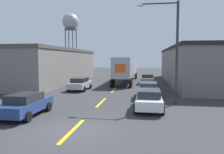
{
  "coord_description": "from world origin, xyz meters",
  "views": [
    {
      "loc": [
        3.7,
        -10.6,
        3.71
      ],
      "look_at": [
        0.25,
        11.73,
        1.81
      ],
      "focal_mm": 35.0,
      "sensor_mm": 36.0,
      "label": 1
    }
  ],
  "objects_px": {
    "parked_car_right_near": "(149,99)",
    "parked_car_left_near": "(26,104)",
    "water_tower": "(71,23)",
    "street_lamp": "(172,45)",
    "parked_car_right_mid": "(148,90)",
    "parked_car_left_far": "(80,84)",
    "semi_truck": "(126,67)",
    "parked_car_right_far": "(147,79)"
  },
  "relations": [
    {
      "from": "semi_truck",
      "to": "parked_car_right_far",
      "type": "xyz_separation_m",
      "value": [
        3.27,
        -2.2,
        -1.61
      ]
    },
    {
      "from": "parked_car_left_far",
      "to": "street_lamp",
      "type": "distance_m",
      "value": 12.47
    },
    {
      "from": "semi_truck",
      "to": "parked_car_right_near",
      "type": "xyz_separation_m",
      "value": [
        3.27,
        -18.57,
        -1.61
      ]
    },
    {
      "from": "parked_car_right_far",
      "to": "parked_car_left_far",
      "type": "xyz_separation_m",
      "value": [
        -7.91,
        -7.52,
        0.0
      ]
    },
    {
      "from": "semi_truck",
      "to": "parked_car_right_far",
      "type": "height_order",
      "value": "semi_truck"
    },
    {
      "from": "semi_truck",
      "to": "parked_car_right_mid",
      "type": "height_order",
      "value": "semi_truck"
    },
    {
      "from": "parked_car_right_far",
      "to": "water_tower",
      "type": "xyz_separation_m",
      "value": [
        -23.21,
        32.98,
        13.92
      ]
    },
    {
      "from": "parked_car_right_far",
      "to": "street_lamp",
      "type": "relative_size",
      "value": 0.54
    },
    {
      "from": "parked_car_right_mid",
      "to": "parked_car_left_near",
      "type": "distance_m",
      "value": 11.19
    },
    {
      "from": "parked_car_right_mid",
      "to": "street_lamp",
      "type": "distance_m",
      "value": 5.25
    },
    {
      "from": "parked_car_right_mid",
      "to": "water_tower",
      "type": "height_order",
      "value": "water_tower"
    },
    {
      "from": "parked_car_right_mid",
      "to": "water_tower",
      "type": "bearing_deg",
      "value": 117.61
    },
    {
      "from": "street_lamp",
      "to": "semi_truck",
      "type": "bearing_deg",
      "value": 107.05
    },
    {
      "from": "parked_car_left_far",
      "to": "parked_car_left_near",
      "type": "distance_m",
      "value": 11.81
    },
    {
      "from": "parked_car_right_mid",
      "to": "street_lamp",
      "type": "height_order",
      "value": "street_lamp"
    },
    {
      "from": "parked_car_right_far",
      "to": "parked_car_right_near",
      "type": "distance_m",
      "value": 16.37
    },
    {
      "from": "water_tower",
      "to": "semi_truck",
      "type": "bearing_deg",
      "value": -57.06
    },
    {
      "from": "parked_car_right_near",
      "to": "parked_car_left_far",
      "type": "xyz_separation_m",
      "value": [
        -7.91,
        8.85,
        0.0
      ]
    },
    {
      "from": "water_tower",
      "to": "street_lamp",
      "type": "distance_m",
      "value": 54.33
    },
    {
      "from": "parked_car_right_far",
      "to": "parked_car_left_near",
      "type": "height_order",
      "value": "same"
    },
    {
      "from": "parked_car_right_near",
      "to": "parked_car_left_near",
      "type": "height_order",
      "value": "same"
    },
    {
      "from": "parked_car_right_far",
      "to": "parked_car_left_near",
      "type": "xyz_separation_m",
      "value": [
        -7.91,
        -19.33,
        0.0
      ]
    },
    {
      "from": "parked_car_right_near",
      "to": "street_lamp",
      "type": "distance_m",
      "value": 4.9
    },
    {
      "from": "parked_car_right_near",
      "to": "parked_car_left_far",
      "type": "distance_m",
      "value": 11.87
    },
    {
      "from": "parked_car_right_near",
      "to": "parked_car_left_near",
      "type": "xyz_separation_m",
      "value": [
        -7.91,
        -2.96,
        0.0
      ]
    },
    {
      "from": "parked_car_right_far",
      "to": "parked_car_right_mid",
      "type": "distance_m",
      "value": 11.41
    },
    {
      "from": "parked_car_right_near",
      "to": "parked_car_right_mid",
      "type": "bearing_deg",
      "value": 90.0
    },
    {
      "from": "semi_truck",
      "to": "street_lamp",
      "type": "height_order",
      "value": "street_lamp"
    },
    {
      "from": "semi_truck",
      "to": "parked_car_right_mid",
      "type": "bearing_deg",
      "value": -75.91
    },
    {
      "from": "parked_car_left_near",
      "to": "street_lamp",
      "type": "bearing_deg",
      "value": 27.7
    },
    {
      "from": "parked_car_right_mid",
      "to": "street_lamp",
      "type": "xyz_separation_m",
      "value": [
        1.77,
        -2.84,
        4.05
      ]
    },
    {
      "from": "parked_car_right_near",
      "to": "street_lamp",
      "type": "bearing_deg",
      "value": 50.16
    },
    {
      "from": "parked_car_left_far",
      "to": "street_lamp",
      "type": "xyz_separation_m",
      "value": [
        9.68,
        -6.73,
        4.05
      ]
    },
    {
      "from": "parked_car_right_far",
      "to": "parked_car_left_near",
      "type": "bearing_deg",
      "value": -112.25
    },
    {
      "from": "semi_truck",
      "to": "street_lamp",
      "type": "distance_m",
      "value": 17.37
    },
    {
      "from": "parked_car_right_mid",
      "to": "parked_car_left_far",
      "type": "distance_m",
      "value": 8.82
    },
    {
      "from": "parked_car_right_far",
      "to": "water_tower",
      "type": "distance_m",
      "value": 42.66
    },
    {
      "from": "semi_truck",
      "to": "water_tower",
      "type": "distance_m",
      "value": 38.68
    },
    {
      "from": "parked_car_right_far",
      "to": "semi_truck",
      "type": "bearing_deg",
      "value": 146.1
    },
    {
      "from": "parked_car_right_mid",
      "to": "water_tower",
      "type": "distance_m",
      "value": 51.99
    },
    {
      "from": "parked_car_right_near",
      "to": "street_lamp",
      "type": "height_order",
      "value": "street_lamp"
    },
    {
      "from": "parked_car_left_far",
      "to": "parked_car_left_near",
      "type": "xyz_separation_m",
      "value": [
        0.0,
        -11.81,
        0.0
      ]
    }
  ]
}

